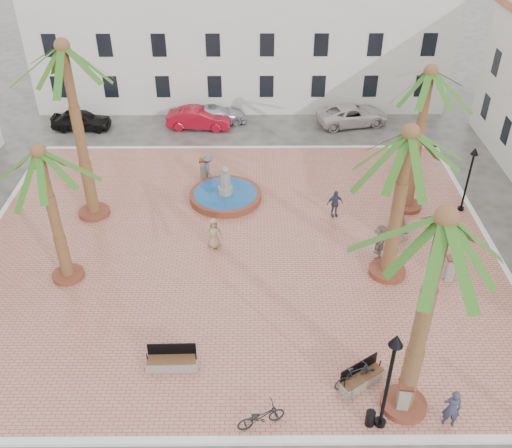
% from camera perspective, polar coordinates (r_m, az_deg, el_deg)
% --- Properties ---
extents(ground, '(120.00, 120.00, 0.00)m').
position_cam_1_polar(ground, '(28.92, -1.98, -2.61)').
color(ground, '#56544F').
rests_on(ground, ground).
extents(plaza, '(26.00, 22.00, 0.15)m').
position_cam_1_polar(plaza, '(28.88, -1.99, -2.49)').
color(plaza, '#B56D5A').
rests_on(plaza, ground).
extents(kerb_n, '(26.30, 0.30, 0.16)m').
position_cam_1_polar(kerb_n, '(38.20, -1.62, 7.60)').
color(kerb_n, silver).
rests_on(kerb_n, ground).
extents(kerb_s, '(26.30, 0.30, 0.16)m').
position_cam_1_polar(kerb_s, '(21.23, -2.68, -20.84)').
color(kerb_s, silver).
rests_on(kerb_s, ground).
extents(kerb_e, '(0.30, 22.30, 0.16)m').
position_cam_1_polar(kerb_e, '(31.32, 22.55, -2.20)').
color(kerb_e, silver).
rests_on(kerb_e, ground).
extents(building_north, '(30.40, 7.40, 9.50)m').
position_cam_1_polar(building_north, '(44.81, -1.52, 18.27)').
color(building_north, silver).
rests_on(building_north, ground).
extents(fountain, '(4.09, 4.09, 2.11)m').
position_cam_1_polar(fountain, '(32.48, -3.06, 2.96)').
color(fountain, brown).
rests_on(fountain, plaza).
extents(palm_nw, '(5.43, 5.43, 9.63)m').
position_cam_1_polar(palm_nw, '(28.92, -18.47, 14.72)').
color(palm_nw, brown).
rests_on(palm_nw, plaza).
extents(palm_sw, '(4.79, 4.79, 6.98)m').
position_cam_1_polar(palm_sw, '(25.29, -20.59, 5.25)').
color(palm_sw, brown).
rests_on(palm_sw, plaza).
extents(palm_s, '(5.45, 5.45, 8.77)m').
position_cam_1_polar(palm_s, '(17.50, 17.97, -1.88)').
color(palm_s, brown).
rests_on(palm_s, plaza).
extents(palm_e, '(5.64, 5.64, 7.75)m').
position_cam_1_polar(palm_e, '(24.44, 14.90, 6.94)').
color(palm_e, brown).
rests_on(palm_e, plaza).
extents(palm_ne, '(5.14, 5.14, 8.19)m').
position_cam_1_polar(palm_ne, '(29.83, 16.81, 12.86)').
color(palm_ne, brown).
rests_on(palm_ne, plaza).
extents(bench_s, '(2.02, 0.65, 1.06)m').
position_cam_1_polar(bench_s, '(23.14, -8.38, -13.47)').
color(bench_s, gray).
rests_on(bench_s, plaza).
extents(bench_se, '(1.90, 1.53, 1.00)m').
position_cam_1_polar(bench_se, '(22.74, 10.49, -14.98)').
color(bench_se, gray).
rests_on(bench_se, plaza).
extents(bench_e, '(0.79, 2.04, 1.05)m').
position_cam_1_polar(bench_e, '(30.79, 14.12, -0.15)').
color(bench_e, gray).
rests_on(bench_e, plaza).
extents(bench_ne, '(0.81, 1.96, 1.00)m').
position_cam_1_polar(bench_ne, '(35.91, 14.80, 5.12)').
color(bench_ne, gray).
rests_on(bench_ne, plaza).
extents(lamppost_s, '(0.49, 0.49, 4.47)m').
position_cam_1_polar(lamppost_s, '(19.64, 13.37, -13.69)').
color(lamppost_s, black).
rests_on(lamppost_s, plaza).
extents(lamppost_e, '(0.42, 0.42, 3.83)m').
position_cam_1_polar(lamppost_e, '(32.36, 20.67, 5.19)').
color(lamppost_e, black).
rests_on(lamppost_e, plaza).
extents(bollard_se, '(0.59, 0.59, 1.45)m').
position_cam_1_polar(bollard_se, '(21.91, 14.55, -16.39)').
color(bollard_se, gray).
rests_on(bollard_se, plaza).
extents(bollard_n, '(0.48, 0.48, 1.31)m').
position_cam_1_polar(bollard_n, '(34.32, -5.27, 5.50)').
color(bollard_n, gray).
rests_on(bollard_n, plaza).
extents(bollard_e, '(0.47, 0.47, 1.30)m').
position_cam_1_polar(bollard_e, '(27.95, 18.84, -4.22)').
color(bollard_e, gray).
rests_on(bollard_e, plaza).
extents(litter_bin, '(0.34, 0.34, 0.66)m').
position_cam_1_polar(litter_bin, '(21.62, 11.35, -18.50)').
color(litter_bin, black).
rests_on(litter_bin, plaza).
extents(cyclist_a, '(0.71, 0.54, 1.73)m').
position_cam_1_polar(cyclist_a, '(21.91, 19.00, -17.02)').
color(cyclist_a, '#2E2F46').
rests_on(cyclist_a, plaza).
extents(bicycle_a, '(1.88, 1.17, 0.93)m').
position_cam_1_polar(bicycle_a, '(21.12, 0.50, -18.68)').
color(bicycle_a, black).
rests_on(bicycle_a, plaza).
extents(bicycle_b, '(1.84, 1.12, 1.07)m').
position_cam_1_polar(bicycle_b, '(22.45, 9.93, -14.76)').
color(bicycle_b, black).
rests_on(bicycle_b, plaza).
extents(pedestrian_fountain_a, '(0.92, 0.68, 1.71)m').
position_cam_1_polar(pedestrian_fountain_a, '(28.43, -4.24, -0.93)').
color(pedestrian_fountain_a, '#9D8463').
rests_on(pedestrian_fountain_a, plaza).
extents(pedestrian_fountain_b, '(0.99, 0.61, 1.58)m').
position_cam_1_polar(pedestrian_fountain_b, '(31.01, 7.88, 2.04)').
color(pedestrian_fountain_b, '#2F374D').
rests_on(pedestrian_fountain_b, plaza).
extents(pedestrian_north, '(0.86, 1.21, 1.69)m').
position_cam_1_polar(pedestrian_north, '(34.04, -4.79, 5.59)').
color(pedestrian_north, '#525357').
rests_on(pedestrian_north, plaza).
extents(pedestrian_east, '(0.85, 1.76, 1.82)m').
position_cam_1_polar(pedestrian_east, '(28.36, 12.28, -1.71)').
color(pedestrian_east, '#76665C').
rests_on(pedestrian_east, plaza).
extents(car_black, '(4.15, 1.75, 1.40)m').
position_cam_1_polar(car_black, '(42.50, -17.08, 9.93)').
color(car_black, black).
rests_on(car_black, ground).
extents(car_red, '(4.59, 1.91, 1.48)m').
position_cam_1_polar(car_red, '(41.02, -5.73, 10.48)').
color(car_red, maroon).
rests_on(car_red, ground).
extents(car_silver, '(4.98, 3.05, 1.35)m').
position_cam_1_polar(car_silver, '(41.60, -4.23, 10.82)').
color(car_silver, silver).
rests_on(car_silver, ground).
extents(car_white, '(5.42, 3.34, 1.40)m').
position_cam_1_polar(car_white, '(41.98, 9.64, 10.69)').
color(car_white, silver).
rests_on(car_white, ground).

